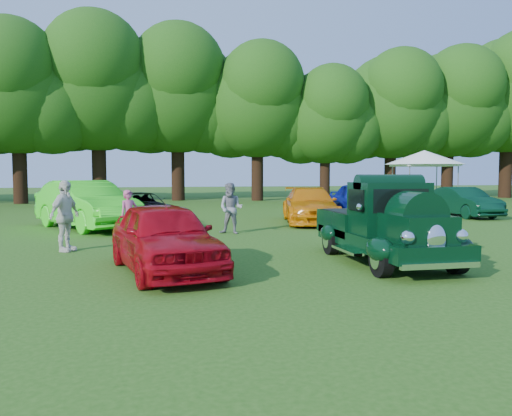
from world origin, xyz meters
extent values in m
plane|color=#245313|center=(0.00, 0.00, 0.00)|extent=(120.00, 120.00, 0.00)
cylinder|color=black|center=(0.50, -1.99, 0.35)|extent=(0.21, 0.70, 0.70)
cylinder|color=black|center=(2.08, -1.99, 0.35)|extent=(0.21, 0.70, 0.70)
cylinder|color=black|center=(0.50, 0.72, 0.35)|extent=(0.21, 0.70, 0.70)
cylinder|color=black|center=(2.08, 0.72, 0.35)|extent=(0.21, 0.70, 0.70)
cube|color=black|center=(1.29, -0.56, 0.49)|extent=(1.63, 4.28, 0.32)
cube|color=black|center=(1.29, -1.85, 0.87)|extent=(1.05, 1.38, 0.59)
cube|color=black|center=(1.29, -0.69, 1.20)|extent=(1.48, 1.09, 1.14)
cube|color=black|center=(1.29, -1.21, 1.40)|extent=(1.24, 0.06, 0.49)
cube|color=black|center=(1.29, 0.74, 0.76)|extent=(1.63, 1.95, 0.55)
cube|color=black|center=(1.29, 0.74, 1.03)|extent=(1.41, 1.71, 0.05)
ellipsoid|color=black|center=(0.47, -1.99, 0.53)|extent=(0.47, 0.82, 0.47)
ellipsoid|color=black|center=(2.10, -1.99, 0.53)|extent=(0.47, 0.82, 0.47)
ellipsoid|color=black|center=(0.44, 0.72, 0.52)|extent=(0.36, 0.68, 0.40)
ellipsoid|color=black|center=(2.13, 0.72, 0.52)|extent=(0.36, 0.68, 0.40)
ellipsoid|color=white|center=(1.29, -2.56, 0.76)|extent=(0.38, 0.12, 0.57)
sphere|color=white|center=(0.75, -2.49, 0.82)|extent=(0.27, 0.27, 0.27)
sphere|color=white|center=(1.82, -2.49, 0.82)|extent=(0.27, 0.27, 0.27)
cube|color=white|center=(1.29, -2.70, 0.32)|extent=(1.54, 0.10, 0.10)
cube|color=white|center=(1.29, 1.72, 0.38)|extent=(1.54, 0.10, 0.10)
imported|color=#A10611|center=(-3.50, -0.64, 0.70)|extent=(2.52, 4.38, 1.40)
imported|color=#2ED91D|center=(-6.00, 7.73, 0.85)|extent=(4.23, 5.35, 1.70)
imported|color=black|center=(-4.18, 7.89, 0.63)|extent=(3.18, 4.91, 1.26)
imported|color=orange|center=(2.36, 8.10, 0.70)|extent=(2.86, 5.10, 1.40)
imported|color=#0D1A95|center=(4.73, 8.09, 0.81)|extent=(2.01, 4.79, 1.62)
imported|color=black|center=(9.95, 9.33, 0.66)|extent=(1.43, 4.04, 1.33)
imported|color=#B84B77|center=(-4.39, 4.27, 0.74)|extent=(0.64, 0.58, 1.48)
imported|color=gray|center=(-1.24, 5.24, 0.83)|extent=(1.00, 0.93, 1.65)
imported|color=silver|center=(-5.87, 2.50, 0.90)|extent=(0.88, 1.13, 1.80)
cube|color=white|center=(10.92, 14.36, 2.38)|extent=(3.28, 3.28, 0.12)
cone|color=white|center=(10.92, 14.36, 2.81)|extent=(4.81, 4.81, 0.78)
cylinder|color=slate|center=(9.45, 13.24, 1.16)|extent=(0.06, 0.06, 2.33)
cylinder|color=slate|center=(9.80, 15.84, 1.16)|extent=(0.06, 0.06, 2.33)
cylinder|color=slate|center=(12.04, 12.89, 1.16)|extent=(0.06, 0.06, 2.33)
cylinder|color=slate|center=(12.40, 15.48, 1.16)|extent=(0.06, 0.06, 2.33)
cylinder|color=black|center=(-11.95, 23.57, 2.17)|extent=(0.87, 0.87, 4.34)
sphere|color=#16480F|center=(-11.95, 23.57, 7.11)|extent=(7.93, 7.93, 7.93)
cylinder|color=black|center=(-7.22, 24.70, 2.36)|extent=(0.94, 0.94, 4.72)
sphere|color=#16480F|center=(-7.22, 24.70, 7.74)|extent=(8.63, 8.63, 8.63)
cylinder|color=black|center=(-1.90, 25.39, 2.32)|extent=(0.93, 0.93, 4.63)
sphere|color=#16480F|center=(-1.90, 25.39, 7.59)|extent=(8.47, 8.47, 8.47)
cylinder|color=black|center=(3.60, 24.03, 2.08)|extent=(0.83, 0.83, 4.17)
sphere|color=#16480F|center=(3.60, 24.03, 6.84)|extent=(7.62, 7.62, 7.62)
cylinder|color=black|center=(8.27, 23.00, 1.79)|extent=(0.72, 0.72, 3.58)
sphere|color=#16480F|center=(8.27, 23.00, 5.87)|extent=(6.55, 6.55, 6.55)
cylinder|color=black|center=(13.47, 23.41, 2.06)|extent=(0.82, 0.82, 4.12)
sphere|color=#16480F|center=(13.47, 23.41, 6.75)|extent=(7.53, 7.53, 7.53)
cylinder|color=black|center=(18.36, 23.72, 2.16)|extent=(0.86, 0.86, 4.31)
sphere|color=#16480F|center=(18.36, 23.72, 7.07)|extent=(7.89, 7.89, 7.89)
cylinder|color=black|center=(23.64, 23.98, 2.43)|extent=(0.97, 0.97, 4.87)
sphere|color=#16480F|center=(23.64, 23.98, 7.98)|extent=(8.90, 8.90, 8.90)
camera|label=1|loc=(-3.72, -10.63, 1.98)|focal=35.00mm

